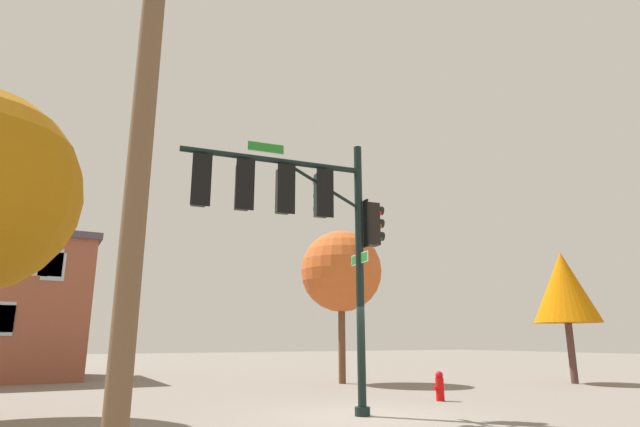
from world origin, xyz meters
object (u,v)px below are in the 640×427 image
object	(u,v)px
brick_building	(13,307)
tree_near	(341,271)
signal_pole_assembly	(302,212)
fire_hydrant	(440,386)
tree_mid	(564,287)
utility_pole	(144,110)

from	to	relation	value
brick_building	tree_near	bearing A→B (deg)	144.09
signal_pole_assembly	fire_hydrant	size ratio (longest dim) A/B	8.01
fire_hydrant	tree_near	distance (m)	7.76
tree_near	tree_mid	world-z (taller)	tree_near
fire_hydrant	tree_mid	xyz separation A→B (m)	(-8.85, -1.99, 3.45)
signal_pole_assembly	tree_mid	bearing A→B (deg)	-167.14
tree_near	fire_hydrant	bearing A→B (deg)	84.54
fire_hydrant	tree_mid	size ratio (longest dim) A/B	0.15
brick_building	fire_hydrant	bearing A→B (deg)	126.96
utility_pole	tree_mid	bearing A→B (deg)	-155.17
tree_mid	utility_pole	bearing A→B (deg)	24.83
tree_near	tree_mid	bearing A→B (deg)	151.09
utility_pole	fire_hydrant	distance (m)	12.37
utility_pole	tree_mid	world-z (taller)	utility_pole
fire_hydrant	tree_mid	world-z (taller)	tree_mid
utility_pole	fire_hydrant	world-z (taller)	utility_pole
utility_pole	tree_near	xyz separation A→B (m)	(-10.38, -13.15, 0.40)
signal_pole_assembly	tree_mid	size ratio (longest dim) A/B	1.24
signal_pole_assembly	brick_building	size ratio (longest dim) A/B	0.97
utility_pole	fire_hydrant	xyz separation A→B (m)	(-9.76, -6.62, -3.73)
signal_pole_assembly	brick_building	xyz separation A→B (m)	(6.42, -16.55, -1.58)
signal_pole_assembly	brick_building	distance (m)	17.83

